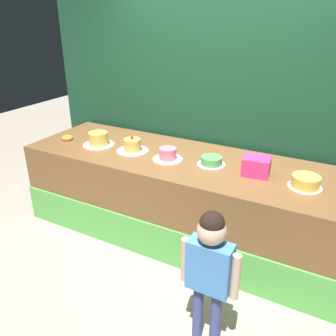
# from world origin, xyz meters

# --- Properties ---
(ground_plane) EXTENTS (12.00, 12.00, 0.00)m
(ground_plane) POSITION_xyz_m (0.00, 0.00, 0.00)
(ground_plane) COLOR #ADA38E
(stage_platform) EXTENTS (3.49, 1.06, 0.87)m
(stage_platform) POSITION_xyz_m (0.00, 0.52, 0.43)
(stage_platform) COLOR brown
(stage_platform) RESTS_ON ground_plane
(curtain_backdrop) EXTENTS (4.19, 0.08, 3.00)m
(curtain_backdrop) POSITION_xyz_m (0.00, 1.14, 1.50)
(curtain_backdrop) COLOR #19472D
(curtain_backdrop) RESTS_ON ground_plane
(child_figure) EXTENTS (0.41, 0.19, 1.07)m
(child_figure) POSITION_xyz_m (0.66, -0.61, 0.69)
(child_figure) COLOR #3F4C8C
(child_figure) RESTS_ON ground_plane
(pink_box) EXTENTS (0.25, 0.22, 0.16)m
(pink_box) POSITION_xyz_m (0.64, 0.49, 0.95)
(pink_box) COLOR #F83482
(pink_box) RESTS_ON stage_platform
(donut) EXTENTS (0.13, 0.13, 0.04)m
(donut) POSITION_xyz_m (-1.48, 0.39, 0.89)
(donut) COLOR orange
(donut) RESTS_ON stage_platform
(cake_far_left) EXTENTS (0.34, 0.34, 0.19)m
(cake_far_left) POSITION_xyz_m (-1.06, 0.42, 0.93)
(cake_far_left) COLOR silver
(cake_far_left) RESTS_ON stage_platform
(cake_left) EXTENTS (0.33, 0.33, 0.16)m
(cake_left) POSITION_xyz_m (-0.64, 0.44, 0.92)
(cake_left) COLOR silver
(cake_left) RESTS_ON stage_platform
(cake_center_left) EXTENTS (0.29, 0.29, 0.15)m
(cake_center_left) POSITION_xyz_m (-0.21, 0.42, 0.92)
(cake_center_left) COLOR white
(cake_center_left) RESTS_ON stage_platform
(cake_center_right) EXTENTS (0.27, 0.27, 0.08)m
(cake_center_right) POSITION_xyz_m (0.21, 0.50, 0.91)
(cake_center_right) COLOR silver
(cake_center_right) RESTS_ON stage_platform
(cake_right) EXTENTS (0.27, 0.27, 0.10)m
(cake_right) POSITION_xyz_m (1.06, 0.44, 0.92)
(cake_right) COLOR white
(cake_right) RESTS_ON stage_platform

